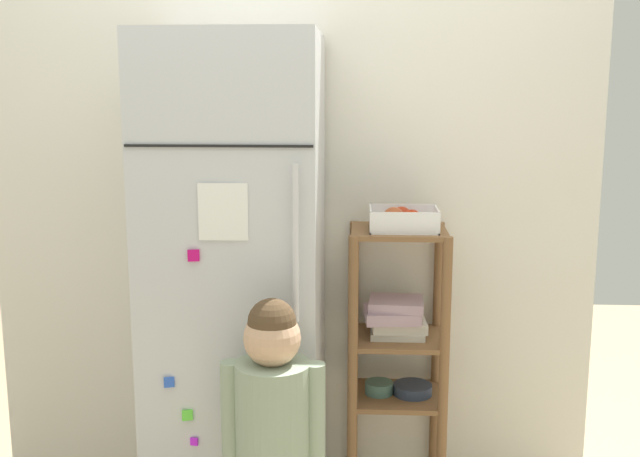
# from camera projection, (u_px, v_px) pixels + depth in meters

# --- Properties ---
(kitchen_wall_back) EXTENTS (2.33, 0.03, 2.27)m
(kitchen_wall_back) POSITION_uv_depth(u_px,v_px,m) (290.00, 207.00, 2.92)
(kitchen_wall_back) COLOR silver
(kitchen_wall_back) RESTS_ON ground
(refrigerator) EXTENTS (0.59, 0.61, 1.77)m
(refrigerator) POSITION_uv_depth(u_px,v_px,m) (237.00, 291.00, 2.66)
(refrigerator) COLOR silver
(refrigerator) RESTS_ON ground
(child_standing) EXTENTS (0.32, 0.23, 0.98)m
(child_standing) POSITION_uv_depth(u_px,v_px,m) (273.00, 422.00, 2.29)
(child_standing) COLOR #374539
(child_standing) RESTS_ON ground
(pantry_shelf_unit) EXTENTS (0.36, 0.31, 1.09)m
(pantry_shelf_unit) POSITION_uv_depth(u_px,v_px,m) (397.00, 343.00, 2.80)
(pantry_shelf_unit) COLOR brown
(pantry_shelf_unit) RESTS_ON ground
(fruit_bin) EXTENTS (0.24, 0.19, 0.09)m
(fruit_bin) POSITION_uv_depth(u_px,v_px,m) (402.00, 220.00, 2.70)
(fruit_bin) COLOR white
(fruit_bin) RESTS_ON pantry_shelf_unit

